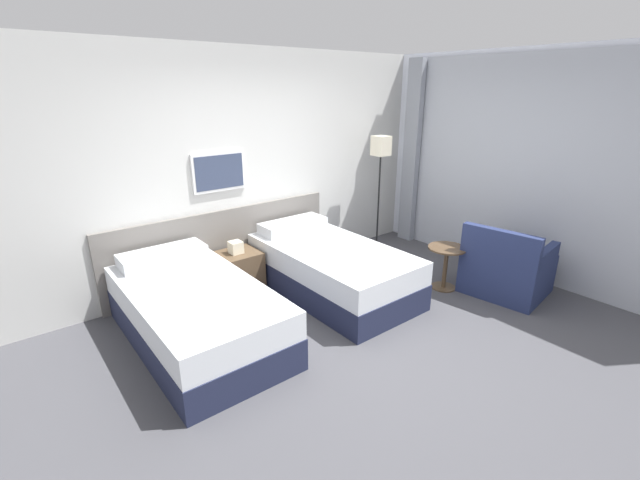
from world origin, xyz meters
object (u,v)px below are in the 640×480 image
object	(u,v)px
bed_near_door	(196,312)
side_table	(446,260)
nightstand	(237,270)
armchair	(506,270)
bed_near_window	(331,268)
floor_lamp	(381,158)

from	to	relation	value
bed_near_door	side_table	size ratio (longest dim) A/B	3.88
bed_near_door	nightstand	bearing A→B (deg)	41.67
nightstand	armchair	size ratio (longest dim) A/B	0.63
bed_near_door	side_table	distance (m)	2.85
nightstand	side_table	size ratio (longest dim) A/B	1.15
nightstand	armchair	bearing A→B (deg)	-40.25
side_table	armchair	bearing A→B (deg)	-48.00
side_table	nightstand	bearing A→B (deg)	141.90
nightstand	armchair	world-z (taller)	armchair
bed_near_window	nightstand	xyz separation A→B (m)	(-0.82, 0.73, -0.05)
floor_lamp	armchair	bearing A→B (deg)	-85.37
nightstand	side_table	distance (m)	2.45
bed_near_window	nightstand	size ratio (longest dim) A/B	3.38
side_table	armchair	size ratio (longest dim) A/B	0.55
side_table	armchair	world-z (taller)	armchair
bed_near_window	armchair	distance (m)	2.02
armchair	bed_near_door	bearing A→B (deg)	60.09
floor_lamp	bed_near_door	bearing A→B (deg)	-168.38
bed_near_door	armchair	world-z (taller)	armchair
bed_near_door	nightstand	distance (m)	1.10
bed_near_window	armchair	world-z (taller)	armchair
side_table	bed_near_window	bearing A→B (deg)	144.80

